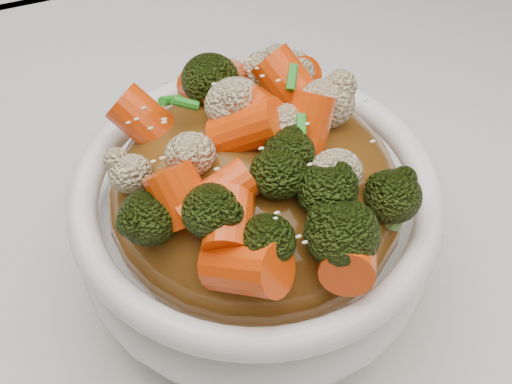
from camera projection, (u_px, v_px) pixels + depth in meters
name	position (u px, v px, depth m)	size (l,w,h in m)	color
tablecloth	(359.00, 304.00, 0.47)	(1.20, 0.80, 0.04)	silver
bowl	(256.00, 226.00, 0.44)	(0.22, 0.22, 0.08)	white
sauce_base	(256.00, 195.00, 0.42)	(0.17, 0.17, 0.09)	brown
carrots	(256.00, 117.00, 0.37)	(0.17, 0.17, 0.05)	#EF4407
broccoli	(256.00, 119.00, 0.37)	(0.17, 0.17, 0.04)	black
cauliflower	(256.00, 121.00, 0.37)	(0.17, 0.17, 0.04)	beige
scallions	(256.00, 116.00, 0.37)	(0.13, 0.13, 0.02)	#23861F
sesame_seeds	(256.00, 116.00, 0.37)	(0.15, 0.15, 0.01)	beige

